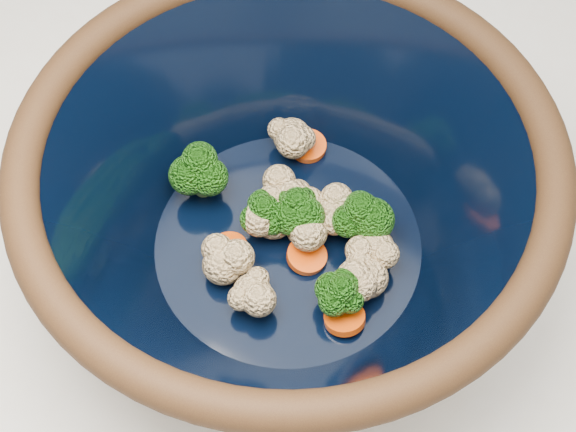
# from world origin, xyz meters

# --- Properties ---
(mixing_bowl) EXTENTS (0.42, 0.42, 0.16)m
(mixing_bowl) POSITION_xyz_m (-0.08, 0.10, 0.99)
(mixing_bowl) COLOR black
(mixing_bowl) RESTS_ON counter
(vegetable_pile) EXTENTS (0.19, 0.17, 0.05)m
(vegetable_pile) POSITION_xyz_m (-0.08, 0.11, 0.96)
(vegetable_pile) COLOR #608442
(vegetable_pile) RESTS_ON mixing_bowl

